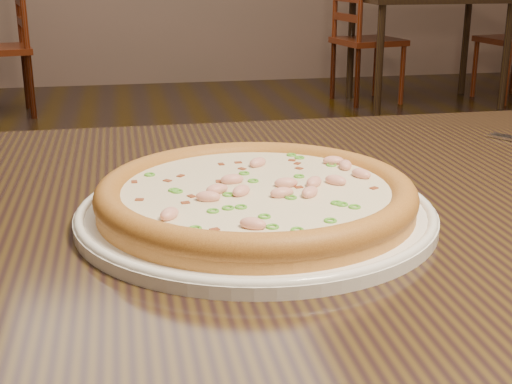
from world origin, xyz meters
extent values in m
cube|color=black|center=(0.11, -0.72, 0.73)|extent=(1.20, 0.80, 0.04)
cylinder|color=white|center=(-0.01, -0.77, 0.76)|extent=(0.36, 0.36, 0.01)
torus|color=white|center=(-0.01, -0.77, 0.76)|extent=(0.36, 0.36, 0.01)
cylinder|color=gold|center=(-0.01, -0.77, 0.77)|extent=(0.32, 0.32, 0.02)
torus|color=#BD8436|center=(-0.01, -0.77, 0.78)|extent=(0.32, 0.32, 0.03)
cylinder|color=beige|center=(-0.01, -0.77, 0.78)|extent=(0.27, 0.27, 0.00)
ellipsoid|color=#F2B29E|center=(0.01, -0.69, 0.79)|extent=(0.03, 0.03, 0.01)
ellipsoid|color=#F2B29E|center=(-0.05, -0.78, 0.79)|extent=(0.03, 0.02, 0.01)
ellipsoid|color=#F2B29E|center=(0.01, -0.80, 0.79)|extent=(0.03, 0.02, 0.01)
ellipsoid|color=#F2B29E|center=(-0.03, -0.75, 0.79)|extent=(0.02, 0.02, 0.01)
ellipsoid|color=#F2B29E|center=(0.04, -0.80, 0.79)|extent=(0.03, 0.03, 0.01)
ellipsoid|color=#F2B29E|center=(0.05, -0.77, 0.79)|extent=(0.03, 0.03, 0.01)
ellipsoid|color=#F2B29E|center=(0.02, -0.77, 0.79)|extent=(0.03, 0.02, 0.01)
ellipsoid|color=#F2B29E|center=(-0.02, -0.79, 0.79)|extent=(0.03, 0.03, 0.01)
ellipsoid|color=#F2B29E|center=(-0.06, -0.80, 0.79)|extent=(0.03, 0.02, 0.01)
ellipsoid|color=#F2B29E|center=(-0.10, -0.84, 0.79)|extent=(0.02, 0.03, 0.01)
ellipsoid|color=#F2B29E|center=(-0.03, -0.88, 0.79)|extent=(0.03, 0.02, 0.01)
ellipsoid|color=#F2B29E|center=(0.08, -0.77, 0.79)|extent=(0.03, 0.03, 0.01)
ellipsoid|color=#F2B29E|center=(0.11, -0.75, 0.79)|extent=(0.02, 0.03, 0.01)
ellipsoid|color=#F2B29E|center=(0.10, -0.72, 0.79)|extent=(0.02, 0.03, 0.01)
ellipsoid|color=#F2B29E|center=(0.10, -0.70, 0.79)|extent=(0.03, 0.02, 0.01)
cube|color=maroon|center=(0.05, -0.71, 0.78)|extent=(0.01, 0.01, 0.00)
cube|color=maroon|center=(0.11, -0.79, 0.78)|extent=(0.01, 0.01, 0.00)
cube|color=maroon|center=(-0.13, -0.73, 0.78)|extent=(0.01, 0.01, 0.00)
cube|color=maroon|center=(0.06, -0.69, 0.78)|extent=(0.01, 0.01, 0.00)
cube|color=maroon|center=(-0.08, -0.72, 0.78)|extent=(0.01, 0.01, 0.00)
cube|color=maroon|center=(-0.01, -0.68, 0.78)|extent=(0.01, 0.01, 0.00)
cube|color=maroon|center=(0.04, -0.78, 0.78)|extent=(0.01, 0.01, 0.00)
cube|color=maroon|center=(-0.12, -0.79, 0.78)|extent=(0.01, 0.01, 0.00)
cube|color=maroon|center=(-0.03, -0.68, 0.78)|extent=(0.01, 0.01, 0.00)
cube|color=maroon|center=(-0.04, -0.74, 0.78)|extent=(0.01, 0.01, 0.00)
cube|color=maroon|center=(-0.07, -0.79, 0.78)|extent=(0.01, 0.01, 0.00)
cube|color=maroon|center=(-0.06, -0.88, 0.78)|extent=(0.01, 0.01, 0.00)
cube|color=maroon|center=(-0.09, -0.73, 0.78)|extent=(0.01, 0.01, 0.00)
cube|color=maroon|center=(0.05, -0.68, 0.78)|extent=(0.01, 0.01, 0.00)
cube|color=maroon|center=(-0.01, -0.70, 0.78)|extent=(0.01, 0.01, 0.00)
cube|color=maroon|center=(-0.08, -0.80, 0.78)|extent=(0.01, 0.01, 0.00)
cube|color=maroon|center=(-0.03, -0.88, 0.78)|extent=(0.01, 0.01, 0.00)
torus|color=#51A92D|center=(0.01, -0.89, 0.79)|extent=(0.02, 0.02, 0.00)
torus|color=#51A92D|center=(-0.04, -0.83, 0.79)|extent=(0.01, 0.01, 0.00)
torus|color=#51A92D|center=(0.05, -0.74, 0.79)|extent=(0.01, 0.01, 0.00)
torus|color=#51A92D|center=(-0.11, -0.71, 0.79)|extent=(0.02, 0.02, 0.00)
torus|color=#51A92D|center=(0.02, -0.79, 0.79)|extent=(0.02, 0.02, 0.00)
torus|color=#51A92D|center=(-0.01, -0.85, 0.79)|extent=(0.01, 0.01, 0.00)
torus|color=#51A92D|center=(-0.01, -0.88, 0.79)|extent=(0.01, 0.01, 0.00)
torus|color=#51A92D|center=(-0.08, -0.87, 0.79)|extent=(0.01, 0.01, 0.00)
torus|color=#51A92D|center=(0.07, -0.85, 0.79)|extent=(0.02, 0.02, 0.00)
torus|color=#51A92D|center=(-0.06, -0.83, 0.79)|extent=(0.02, 0.02, 0.00)
torus|color=#51A92D|center=(0.02, -0.81, 0.79)|extent=(0.01, 0.01, 0.00)
torus|color=#51A92D|center=(0.06, -0.67, 0.79)|extent=(0.02, 0.02, 0.00)
torus|color=#51A92D|center=(0.06, -0.84, 0.79)|extent=(0.01, 0.01, 0.00)
torus|color=#51A92D|center=(-0.01, -0.75, 0.79)|extent=(0.01, 0.01, 0.00)
torus|color=#51A92D|center=(0.09, -0.69, 0.79)|extent=(0.01, 0.01, 0.00)
torus|color=#51A92D|center=(0.04, -0.88, 0.79)|extent=(0.02, 0.02, 0.00)
torus|color=#51A92D|center=(-0.01, -0.72, 0.79)|extent=(0.02, 0.02, 0.00)
torus|color=#51A92D|center=(0.09, -0.71, 0.79)|extent=(0.02, 0.02, 0.00)
torus|color=#51A92D|center=(-0.03, -0.83, 0.79)|extent=(0.01, 0.01, 0.00)
torus|color=#51A92D|center=(0.06, -0.83, 0.79)|extent=(0.01, 0.01, 0.00)
torus|color=#51A92D|center=(-0.10, -0.84, 0.79)|extent=(0.01, 0.01, 0.00)
torus|color=#51A92D|center=(-0.09, -0.77, 0.79)|extent=(0.02, 0.02, 0.00)
torus|color=#51A92D|center=(-0.04, -0.79, 0.79)|extent=(0.01, 0.01, 0.00)
torus|color=#51A92D|center=(-0.09, -0.76, 0.79)|extent=(0.02, 0.02, 0.00)
torus|color=#51A92D|center=(0.06, -0.66, 0.79)|extent=(0.02, 0.02, 0.00)
cube|color=silver|center=(0.41, -0.51, 0.75)|extent=(0.03, 0.04, 0.00)
cube|color=silver|center=(0.42, -0.51, 0.75)|extent=(0.03, 0.04, 0.00)
cube|color=silver|center=(0.42, -0.50, 0.75)|extent=(0.03, 0.04, 0.00)
cube|color=silver|center=(0.43, -0.50, 0.75)|extent=(0.03, 0.04, 0.00)
cylinder|color=black|center=(1.54, 3.01, 0.35)|extent=(0.05, 0.05, 0.71)
cylinder|color=black|center=(2.44, 3.01, 0.35)|extent=(0.05, 0.05, 0.71)
cylinder|color=black|center=(1.54, 3.61, 0.35)|extent=(0.05, 0.05, 0.71)
cylinder|color=black|center=(2.44, 3.61, 0.35)|extent=(0.05, 0.05, 0.71)
cylinder|color=#621C02|center=(-0.77, 3.65, 0.21)|extent=(0.04, 0.04, 0.41)
cylinder|color=#621C02|center=(-0.70, 3.30, 0.21)|extent=(0.04, 0.04, 0.41)
cylinder|color=#621C02|center=(-0.77, 3.65, 0.47)|extent=(0.04, 0.04, 0.95)
cylinder|color=#621C02|center=(-0.70, 3.30, 0.47)|extent=(0.04, 0.04, 0.95)
cube|color=#621C02|center=(-0.74, 3.47, 0.60)|extent=(0.10, 0.36, 0.05)
cube|color=#621C02|center=(-0.74, 3.47, 0.73)|extent=(0.10, 0.36, 0.05)
cube|color=#621C02|center=(1.61, 3.44, 0.43)|extent=(0.49, 0.49, 0.04)
cylinder|color=#621C02|center=(1.82, 3.30, 0.21)|extent=(0.04, 0.04, 0.41)
cylinder|color=#621C02|center=(1.75, 3.65, 0.21)|extent=(0.04, 0.04, 0.41)
cylinder|color=#621C02|center=(1.46, 3.23, 0.21)|extent=(0.04, 0.04, 0.41)
cylinder|color=#621C02|center=(1.40, 3.58, 0.21)|extent=(0.04, 0.04, 0.41)
cylinder|color=#621C02|center=(1.46, 3.23, 0.47)|extent=(0.04, 0.04, 0.95)
cylinder|color=#621C02|center=(1.40, 3.58, 0.47)|extent=(0.04, 0.04, 0.95)
cube|color=#621C02|center=(1.43, 3.41, 0.60)|extent=(0.10, 0.36, 0.05)
cylinder|color=#621C02|center=(2.46, 3.47, 0.21)|extent=(0.04, 0.04, 0.41)
cylinder|color=#621C02|center=(2.52, 3.11, 0.21)|extent=(0.04, 0.04, 0.41)
camera|label=1|loc=(-0.13, -1.44, 1.01)|focal=50.00mm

